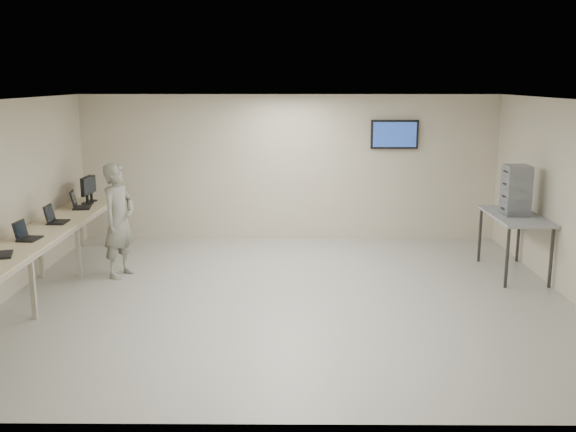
{
  "coord_description": "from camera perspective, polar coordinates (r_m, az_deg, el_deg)",
  "views": [
    {
      "loc": [
        0.07,
        -8.8,
        3.06
      ],
      "look_at": [
        0.0,
        0.2,
        1.15
      ],
      "focal_mm": 40.0,
      "sensor_mm": 36.0,
      "label": 1
    }
  ],
  "objects": [
    {
      "name": "room",
      "position": [
        9.01,
        0.2,
        1.43
      ],
      "size": [
        8.01,
        7.01,
        2.81
      ],
      "color": "#989898",
      "rests_on": "ground"
    },
    {
      "name": "workbench",
      "position": [
        9.79,
        -21.52,
        -2.06
      ],
      "size": [
        0.76,
        6.0,
        0.9
      ],
      "color": "beige",
      "rests_on": "ground"
    },
    {
      "name": "laptop_2",
      "position": [
        9.57,
        -22.29,
        -1.55
      ],
      "size": [
        0.31,
        0.36,
        0.27
      ],
      "rotation": [
        0.0,
        0.0,
        -0.09
      ],
      "color": "black",
      "rests_on": "workbench"
    },
    {
      "name": "laptop_3",
      "position": [
        10.53,
        -20.05,
        -0.19
      ],
      "size": [
        0.3,
        0.36,
        0.28
      ],
      "rotation": [
        0.0,
        0.0,
        0.01
      ],
      "color": "black",
      "rests_on": "workbench"
    },
    {
      "name": "laptop_4",
      "position": [
        11.6,
        -18.13,
        1.05
      ],
      "size": [
        0.39,
        0.44,
        0.31
      ],
      "rotation": [
        0.0,
        0.0,
        0.2
      ],
      "color": "black",
      "rests_on": "workbench"
    },
    {
      "name": "monitor_near",
      "position": [
        11.94,
        -17.47,
        2.45
      ],
      "size": [
        0.22,
        0.49,
        0.49
      ],
      "color": "black",
      "rests_on": "workbench"
    },
    {
      "name": "monitor_far",
      "position": [
        12.17,
        -17.12,
        2.54
      ],
      "size": [
        0.2,
        0.46,
        0.45
      ],
      "color": "black",
      "rests_on": "workbench"
    },
    {
      "name": "soldier",
      "position": [
        10.41,
        -14.8,
        -0.38
      ],
      "size": [
        0.64,
        0.77,
        1.8
      ],
      "primitive_type": "imported",
      "rotation": [
        0.0,
        0.0,
        1.2
      ],
      "color": "slate",
      "rests_on": "ground"
    },
    {
      "name": "side_table",
      "position": [
        10.78,
        19.54,
        -0.26
      ],
      "size": [
        0.76,
        1.62,
        0.97
      ],
      "color": "gray",
      "rests_on": "ground"
    },
    {
      "name": "storage_bins",
      "position": [
        10.69,
        19.61,
        2.18
      ],
      "size": [
        0.37,
        0.42,
        0.79
      ],
      "color": "slate",
      "rests_on": "side_table"
    }
  ]
}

